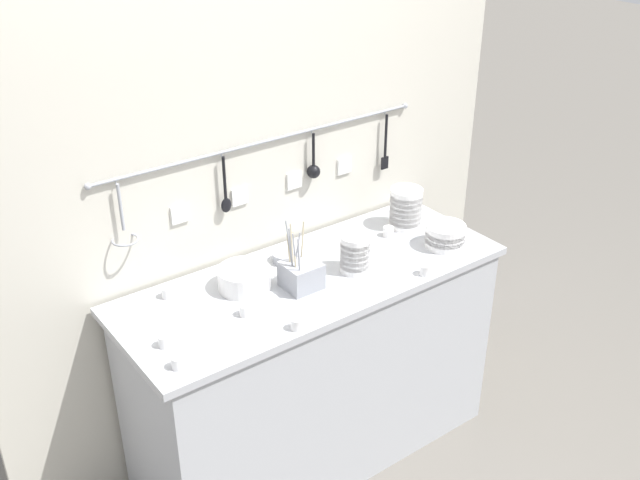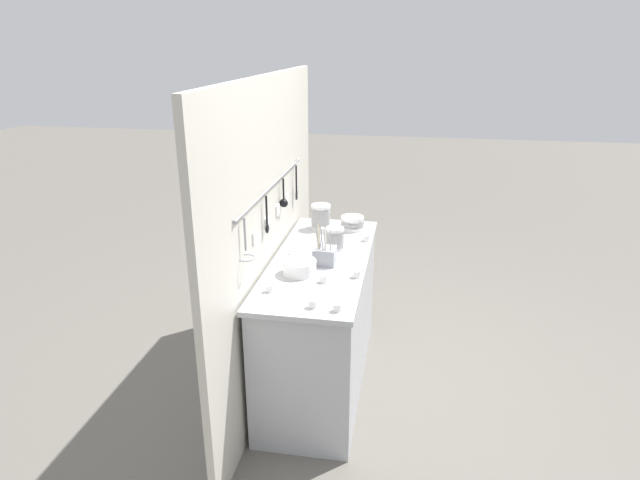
% 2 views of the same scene
% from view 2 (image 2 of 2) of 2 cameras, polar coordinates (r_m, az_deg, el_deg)
% --- Properties ---
extents(ground_plane, '(20.00, 20.00, 0.00)m').
position_cam_2_polar(ground_plane, '(3.79, 0.09, -14.49)').
color(ground_plane, '#666059').
extents(counter, '(1.55, 0.59, 0.89)m').
position_cam_2_polar(counter, '(3.55, 0.10, -8.58)').
color(counter, '#ADAFB5').
rests_on(counter, ground).
extents(back_wall, '(2.35, 0.11, 1.99)m').
position_cam_2_polar(back_wall, '(3.38, -5.40, 0.10)').
color(back_wall, beige).
rests_on(back_wall, ground).
extents(bowl_stack_tall_left, '(0.14, 0.14, 0.18)m').
position_cam_2_polar(bowl_stack_tall_left, '(3.86, 0.10, 2.53)').
color(bowl_stack_tall_left, white).
rests_on(bowl_stack_tall_left, counter).
extents(bowl_stack_back_corner, '(0.12, 0.12, 0.15)m').
position_cam_2_polar(bowl_stack_back_corner, '(3.46, 1.59, 0.13)').
color(bowl_stack_back_corner, white).
rests_on(bowl_stack_back_corner, counter).
extents(bowl_stack_short_front, '(0.16, 0.16, 0.10)m').
position_cam_2_polar(bowl_stack_short_front, '(3.86, 3.48, 1.83)').
color(bowl_stack_short_front, white).
rests_on(bowl_stack_short_front, counter).
extents(plate_stack, '(0.20, 0.20, 0.08)m').
position_cam_2_polar(plate_stack, '(3.12, -2.21, -2.90)').
color(plate_stack, white).
rests_on(plate_stack, counter).
extents(steel_mixing_bowl, '(0.10, 0.10, 0.04)m').
position_cam_2_polar(steel_mixing_bowl, '(3.36, -2.61, -1.60)').
color(steel_mixing_bowl, '#93969E').
rests_on(steel_mixing_bowl, counter).
extents(cutlery_caddy, '(0.13, 0.13, 0.27)m').
position_cam_2_polar(cutlery_caddy, '(3.26, 0.50, -1.64)').
color(cutlery_caddy, '#93969E').
rests_on(cutlery_caddy, counter).
extents(cup_back_left, '(0.04, 0.04, 0.04)m').
position_cam_2_polar(cup_back_left, '(2.71, 1.87, -7.20)').
color(cup_back_left, white).
rests_on(cup_back_left, counter).
extents(cup_front_right, '(0.04, 0.04, 0.04)m').
position_cam_2_polar(cup_front_right, '(3.77, 0.16, 1.00)').
color(cup_front_right, white).
rests_on(cup_front_right, counter).
extents(cup_by_caddy, '(0.04, 0.04, 0.04)m').
position_cam_2_polar(cup_by_caddy, '(2.75, -0.76, -6.82)').
color(cup_by_caddy, white).
rests_on(cup_by_caddy, counter).
extents(cup_back_right, '(0.04, 0.04, 0.04)m').
position_cam_2_polar(cup_back_right, '(2.93, -5.40, -5.11)').
color(cup_back_right, white).
rests_on(cup_back_right, counter).
extents(cup_centre, '(0.04, 0.04, 0.04)m').
position_cam_2_polar(cup_centre, '(3.65, 4.92, 0.21)').
color(cup_centre, white).
rests_on(cup_centre, counter).
extents(cup_front_left, '(0.04, 0.04, 0.04)m').
position_cam_2_polar(cup_front_left, '(3.02, 0.40, -4.16)').
color(cup_front_left, white).
rests_on(cup_front_left, counter).
extents(cup_edge_near, '(0.04, 0.04, 0.04)m').
position_cam_2_polar(cup_edge_near, '(3.09, 3.92, -3.64)').
color(cup_edge_near, white).
rests_on(cup_edge_near, counter).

